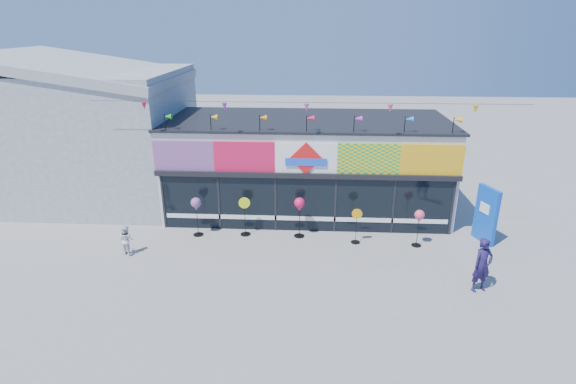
# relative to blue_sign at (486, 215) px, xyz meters

# --- Properties ---
(ground) EXTENTS (80.00, 80.00, 0.00)m
(ground) POSITION_rel_blue_sign_xyz_m (-6.93, -2.86, -1.11)
(ground) COLOR gray
(ground) RESTS_ON ground
(kite_shop) EXTENTS (16.00, 5.70, 5.31)m
(kite_shop) POSITION_rel_blue_sign_xyz_m (-6.93, 3.08, 0.93)
(kite_shop) COLOR silver
(kite_shop) RESTS_ON ground
(neighbour_building) EXTENTS (8.18, 7.20, 6.87)m
(neighbour_building) POSITION_rel_blue_sign_xyz_m (-16.93, 4.14, 2.09)
(neighbour_building) COLOR #ADAFB3
(neighbour_building) RESTS_ON ground
(blue_sign) EXTENTS (0.53, 1.10, 2.22)m
(blue_sign) POSITION_rel_blue_sign_xyz_m (0.00, 0.00, 0.00)
(blue_sign) COLOR blue
(blue_sign) RESTS_ON ground
(spinner_0) EXTENTS (0.41, 0.41, 1.61)m
(spinner_0) POSITION_rel_blue_sign_xyz_m (-11.20, -0.10, 0.17)
(spinner_0) COLOR black
(spinner_0) RESTS_ON ground
(spinner_1) EXTENTS (0.45, 0.41, 1.60)m
(spinner_1) POSITION_rel_blue_sign_xyz_m (-9.31, 0.04, -0.27)
(spinner_1) COLOR black
(spinner_1) RESTS_ON ground
(spinner_2) EXTENTS (0.42, 0.42, 1.65)m
(spinner_2) POSITION_rel_blue_sign_xyz_m (-7.15, 0.01, 0.21)
(spinner_2) COLOR black
(spinner_2) RESTS_ON ground
(spinner_3) EXTENTS (0.40, 0.36, 1.41)m
(spinner_3) POSITION_rel_blue_sign_xyz_m (-4.95, -0.42, -0.37)
(spinner_3) COLOR black
(spinner_3) RESTS_ON ground
(spinner_4) EXTENTS (0.37, 0.37, 1.47)m
(spinner_4) POSITION_rel_blue_sign_xyz_m (-2.64, -0.54, 0.06)
(spinner_4) COLOR black
(spinner_4) RESTS_ON ground
(adult_man) EXTENTS (0.77, 0.63, 1.80)m
(adult_man) POSITION_rel_blue_sign_xyz_m (-1.31, -3.52, -0.21)
(adult_man) COLOR #1D1541
(adult_man) RESTS_ON ground
(child) EXTENTS (0.63, 0.54, 1.12)m
(child) POSITION_rel_blue_sign_xyz_m (-13.41, -1.78, -0.55)
(child) COLOR silver
(child) RESTS_ON ground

